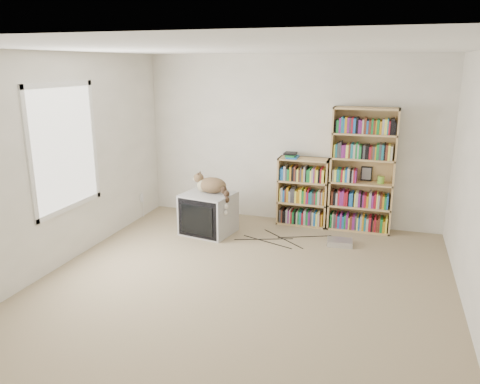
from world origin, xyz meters
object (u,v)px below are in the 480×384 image
(bookcase_tall, at_px, (362,173))
(bookcase_short, at_px, (303,194))
(crt_tv, at_px, (209,213))
(dvd_player, at_px, (340,242))
(cat, at_px, (214,188))

(bookcase_tall, xyz_separation_m, bookcase_short, (-0.84, -0.00, -0.37))
(crt_tv, relative_size, bookcase_tall, 0.43)
(bookcase_short, height_order, dvd_player, bookcase_short)
(crt_tv, relative_size, bookcase_short, 0.75)
(crt_tv, bearing_deg, dvd_player, 12.12)
(bookcase_tall, bearing_deg, dvd_player, -105.16)
(cat, relative_size, bookcase_tall, 0.35)
(cat, distance_m, dvd_player, 1.88)
(bookcase_tall, bearing_deg, bookcase_short, -179.93)
(crt_tv, xyz_separation_m, dvd_player, (1.85, 0.08, -0.25))
(crt_tv, bearing_deg, bookcase_short, 42.89)
(cat, bearing_deg, dvd_player, -1.07)
(dvd_player, bearing_deg, crt_tv, 176.02)
(bookcase_tall, distance_m, dvd_player, 1.10)
(cat, height_order, dvd_player, cat)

